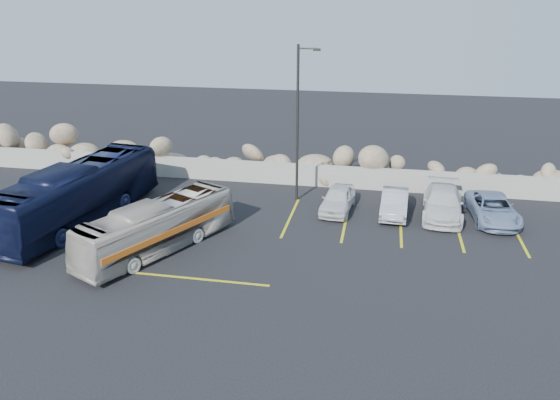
% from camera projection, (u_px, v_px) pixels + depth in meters
% --- Properties ---
extents(ground, '(90.00, 90.00, 0.00)m').
position_uv_depth(ground, '(192.00, 281.00, 20.73)').
color(ground, black).
rests_on(ground, ground).
extents(seawall, '(60.00, 0.40, 1.20)m').
position_uv_depth(seawall, '(261.00, 172.00, 31.56)').
color(seawall, gray).
rests_on(seawall, ground).
extents(riprap_pile, '(54.00, 2.80, 2.60)m').
position_uv_depth(riprap_pile, '(265.00, 155.00, 32.41)').
color(riprap_pile, '#877358').
rests_on(riprap_pile, ground).
extents(parking_lines, '(18.16, 9.36, 0.01)m').
position_uv_depth(parking_lines, '(329.00, 232.00, 25.03)').
color(parking_lines, gold).
rests_on(parking_lines, ground).
extents(lamppost, '(1.14, 0.18, 8.00)m').
position_uv_depth(lamppost, '(299.00, 120.00, 27.51)').
color(lamppost, '#2A2825').
rests_on(lamppost, ground).
extents(vintage_bus, '(4.96, 7.69, 2.14)m').
position_uv_depth(vintage_bus, '(158.00, 227.00, 22.92)').
color(vintage_bus, '#BBB4A9').
rests_on(vintage_bus, ground).
extents(tour_coach, '(3.81, 10.41, 2.84)m').
position_uv_depth(tour_coach, '(78.00, 194.00, 25.71)').
color(tour_coach, black).
rests_on(tour_coach, ground).
extents(car_a, '(1.76, 3.70, 1.22)m').
position_uv_depth(car_a, '(338.00, 199.00, 27.34)').
color(car_a, silver).
rests_on(car_a, ground).
extents(car_b, '(1.43, 3.69, 1.20)m').
position_uv_depth(car_b, '(394.00, 203.00, 26.90)').
color(car_b, '#B7B7BC').
rests_on(car_b, ground).
extents(car_c, '(2.19, 4.71, 1.33)m').
position_uv_depth(car_c, '(443.00, 203.00, 26.67)').
color(car_c, silver).
rests_on(car_c, ground).
extents(car_d, '(2.32, 4.43, 1.19)m').
position_uv_depth(car_d, '(493.00, 209.00, 26.16)').
color(car_d, '#7C8FB0').
rests_on(car_d, ground).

